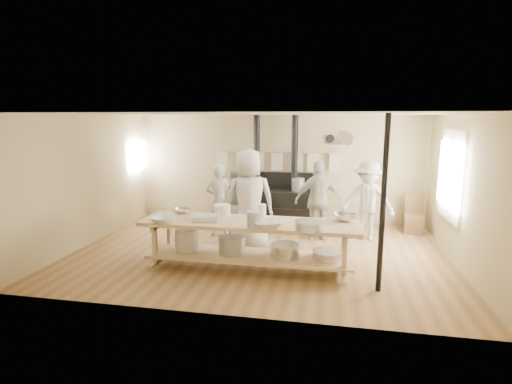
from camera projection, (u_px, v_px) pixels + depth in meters
ground at (259, 253)px, 7.61m from camera, size 7.00×7.00×0.00m
room_shell at (259, 168)px, 7.32m from camera, size 7.00×7.00×7.00m
window_right at (452, 175)px, 7.28m from camera, size 0.09×1.50×1.65m
left_opening at (137, 156)px, 9.89m from camera, size 0.00×0.90×0.90m
stove at (275, 203)px, 9.56m from camera, size 1.90×0.75×2.60m
towel_rail at (277, 159)px, 9.65m from camera, size 3.00×0.04×0.47m
back_wall_shelf at (339, 141)px, 9.33m from camera, size 0.63×0.14×0.32m
prep_table at (249, 240)px, 6.65m from camera, size 3.60×0.90×0.85m
support_post at (383, 205)px, 5.69m from camera, size 0.08×0.08×2.60m
cook_far_left at (219, 200)px, 8.59m from camera, size 0.66×0.52×1.58m
cook_left at (237, 204)px, 8.14m from camera, size 0.88×0.75×1.59m
cook_center at (249, 200)px, 7.60m from camera, size 1.11×0.90×1.97m
cook_right at (318, 201)px, 8.29m from camera, size 1.05×0.63×1.68m
cook_by_window at (368, 201)px, 8.30m from camera, size 1.15×0.75×1.67m
chair at (414, 222)px, 8.88m from camera, size 0.45×0.45×0.87m
bowl_white_a at (163, 219)px, 6.51m from camera, size 0.46×0.46×0.09m
bowl_steel_a at (182, 211)px, 7.14m from camera, size 0.38×0.38×0.09m
bowl_white_b at (268, 224)px, 6.19m from camera, size 0.59×0.59×0.11m
bowl_steel_b at (345, 217)px, 6.61m from camera, size 0.54×0.54×0.12m
roasting_pan at (205, 218)px, 6.60m from camera, size 0.45×0.36×0.09m
mixing_bowl_large at (309, 225)px, 6.07m from camera, size 0.46×0.46×0.14m
bucket_galv at (255, 219)px, 6.22m from camera, size 0.28×0.28×0.25m
deep_bowl_enamel at (222, 210)px, 6.99m from camera, size 0.35×0.35×0.19m
pitcher at (262, 211)px, 6.86m from camera, size 0.17×0.17×0.22m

